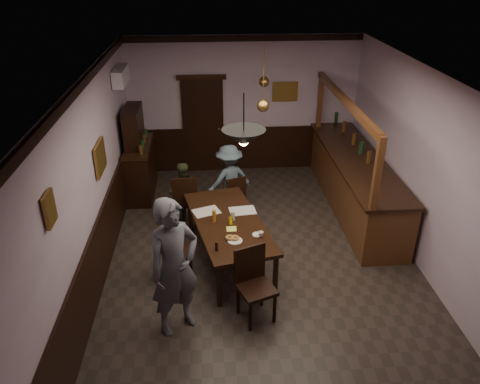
{
  "coord_description": "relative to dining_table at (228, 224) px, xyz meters",
  "views": [
    {
      "loc": [
        -0.8,
        -5.93,
        4.53
      ],
      "look_at": [
        -0.33,
        0.56,
        1.15
      ],
      "focal_mm": 35.0,
      "sensor_mm": 36.0,
      "label": 1
    }
  ],
  "objects": [
    {
      "name": "room",
      "position": [
        0.53,
        -0.36,
        0.81
      ],
      "size": [
        5.01,
        8.01,
        3.01
      ],
      "color": "#2D2621",
      "rests_on": "ground"
    },
    {
      "name": "dining_table",
      "position": [
        0.0,
        0.0,
        0.0
      ],
      "size": [
        1.46,
        2.37,
        0.75
      ],
      "rotation": [
        0.0,
        0.0,
        0.22
      ],
      "color": "black",
      "rests_on": "ground"
    },
    {
      "name": "chair_far_left",
      "position": [
        -0.73,
        1.14,
        -0.12
      ],
      "size": [
        0.49,
        0.49,
        1.03
      ],
      "rotation": [
        0.0,
        0.0,
        3.24
      ],
      "color": "black",
      "rests_on": "ground"
    },
    {
      "name": "chair_far_right",
      "position": [
        0.17,
        1.35,
        -0.2
      ],
      "size": [
        0.49,
        0.49,
        0.88
      ],
      "rotation": [
        0.0,
        0.0,
        3.51
      ],
      "color": "black",
      "rests_on": "ground"
    },
    {
      "name": "chair_near",
      "position": [
        0.27,
        -1.29,
        -0.11
      ],
      "size": [
        0.59,
        0.59,
        1.05
      ],
      "rotation": [
        0.0,
        0.0,
        0.38
      ],
      "color": "black",
      "rests_on": "ground"
    },
    {
      "name": "chair_side",
      "position": [
        -0.87,
        -0.39,
        -0.15
      ],
      "size": [
        0.48,
        0.48,
        0.98
      ],
      "rotation": [
        0.0,
        0.0,
        1.71
      ],
      "color": "black",
      "rests_on": "ground"
    },
    {
      "name": "person_standing",
      "position": [
        -0.75,
        -1.45,
        0.28
      ],
      "size": [
        0.84,
        0.78,
        1.93
      ],
      "primitive_type": "imported",
      "rotation": [
        0.0,
        0.0,
        0.61
      ],
      "color": "#585964",
      "rests_on": "ground"
    },
    {
      "name": "person_seated_left",
      "position": [
        -0.78,
        1.41,
        -0.12
      ],
      "size": [
        0.69,
        0.64,
        1.14
      ],
      "primitive_type": "imported",
      "rotation": [
        0.0,
        0.0,
        3.63
      ],
      "color": "#3B4228",
      "rests_on": "ground"
    },
    {
      "name": "person_seated_right",
      "position": [
        0.1,
        1.61,
        0.0
      ],
      "size": [
        1.02,
        0.83,
        1.37
      ],
      "primitive_type": "imported",
      "rotation": [
        0.0,
        0.0,
        3.56
      ],
      "color": "slate",
      "rests_on": "ground"
    },
    {
      "name": "newspaper_left",
      "position": [
        -0.34,
        0.31,
        0.07
      ],
      "size": [
        0.5,
        0.43,
        0.01
      ],
      "primitive_type": "cube",
      "rotation": [
        0.0,
        0.0,
        0.36
      ],
      "color": "silver",
      "rests_on": "dining_table"
    },
    {
      "name": "newspaper_right",
      "position": [
        0.25,
        0.3,
        0.07
      ],
      "size": [
        0.45,
        0.35,
        0.01
      ],
      "primitive_type": "cube",
      "rotation": [
        0.0,
        0.0,
        0.12
      ],
      "color": "silver",
      "rests_on": "dining_table"
    },
    {
      "name": "napkin",
      "position": [
        0.04,
        -0.24,
        0.07
      ],
      "size": [
        0.18,
        0.18,
        0.0
      ],
      "primitive_type": "cube",
      "rotation": [
        0.0,
        0.0,
        0.22
      ],
      "color": "#F1F059",
      "rests_on": "dining_table"
    },
    {
      "name": "saucer",
      "position": [
        0.41,
        -0.44,
        0.07
      ],
      "size": [
        0.15,
        0.15,
        0.01
      ],
      "primitive_type": "cylinder",
      "color": "white",
      "rests_on": "dining_table"
    },
    {
      "name": "coffee_cup",
      "position": [
        0.46,
        -0.49,
        0.11
      ],
      "size": [
        0.1,
        0.1,
        0.07
      ],
      "primitive_type": "imported",
      "rotation": [
        0.0,
        0.0,
        0.22
      ],
      "color": "white",
      "rests_on": "saucer"
    },
    {
      "name": "pastry_plate",
      "position": [
        0.07,
        -0.58,
        0.07
      ],
      "size": [
        0.22,
        0.22,
        0.01
      ],
      "primitive_type": "cylinder",
      "color": "white",
      "rests_on": "dining_table"
    },
    {
      "name": "pastry_ring_a",
      "position": [
        -0.0,
        -0.53,
        0.1
      ],
      "size": [
        0.13,
        0.13,
        0.04
      ],
      "primitive_type": "torus",
      "color": "#C68C47",
      "rests_on": "pastry_plate"
    },
    {
      "name": "pastry_ring_b",
      "position": [
        0.07,
        -0.55,
        0.1
      ],
      "size": [
        0.13,
        0.13,
        0.04
      ],
      "primitive_type": "torus",
      "color": "#C68C47",
      "rests_on": "pastry_plate"
    },
    {
      "name": "soda_can",
      "position": [
        0.03,
        -0.1,
        0.12
      ],
      "size": [
        0.07,
        0.07,
        0.12
      ],
      "primitive_type": "cylinder",
      "color": "yellow",
      "rests_on": "dining_table"
    },
    {
      "name": "beer_glass",
      "position": [
        -0.22,
        -0.0,
        0.16
      ],
      "size": [
        0.06,
        0.06,
        0.2
      ],
      "primitive_type": "cylinder",
      "color": "#BF721E",
      "rests_on": "dining_table"
    },
    {
      "name": "water_glass",
      "position": [
        0.08,
        0.03,
        0.14
      ],
      "size": [
        0.06,
        0.06,
        0.15
      ],
      "primitive_type": "cylinder",
      "color": "silver",
      "rests_on": "dining_table"
    },
    {
      "name": "pepper_mill",
      "position": [
        -0.2,
        -0.8,
        0.13
      ],
      "size": [
        0.04,
        0.04,
        0.14
      ],
      "primitive_type": "cylinder",
      "color": "black",
      "rests_on": "dining_table"
    },
    {
      "name": "sideboard",
      "position": [
        -1.68,
        2.53,
        0.05
      ],
      "size": [
        0.5,
        1.39,
        1.84
      ],
      "color": "black",
      "rests_on": "ground"
    },
    {
      "name": "bar_counter",
      "position": [
        2.52,
        1.61,
        -0.12
      ],
      "size": [
        0.93,
        3.98,
        2.24
      ],
      "color": "#532B16",
      "rests_on": "ground"
    },
    {
      "name": "door_back",
      "position": [
        -0.37,
        3.59,
        0.36
      ],
      "size": [
        0.9,
        0.06,
        2.1
      ],
      "primitive_type": "cube",
      "color": "black",
      "rests_on": "ground"
    },
    {
      "name": "ac_unit",
      "position": [
        -1.85,
        2.54,
        1.76
      ],
      "size": [
        0.2,
        0.85,
        0.3
      ],
      "color": "white",
      "rests_on": "ground"
    },
    {
      "name": "picture_left_small",
      "position": [
        -1.93,
        -1.96,
        1.46
      ],
      "size": [
        0.04,
        0.28,
        0.36
      ],
      "color": "olive",
      "rests_on": "ground"
    },
    {
      "name": "picture_left_large",
      "position": [
        -1.93,
        0.44,
        1.01
      ],
      "size": [
        0.04,
        0.62,
        0.48
      ],
      "color": "olive",
      "rests_on": "ground"
    },
    {
      "name": "picture_back",
      "position": [
        1.43,
        3.6,
        1.11
      ],
      "size": [
        0.55,
        0.04,
        0.42
      ],
      "color": "olive",
      "rests_on": "ground"
    },
    {
      "name": "pendant_iron",
      "position": [
        0.17,
        -0.78,
        1.74
      ],
      "size": [
        0.56,
        0.56,
        0.68
      ],
      "color": "black",
      "rests_on": "ground"
    },
    {
      "name": "pendant_brass_mid",
      "position": [
        0.63,
        0.97,
        1.61
      ],
      "size": [
        0.2,
        0.2,
        0.81
      ],
      "color": "#BF8C3F",
      "rests_on": "ground"
    },
    {
      "name": "pendant_brass_far",
      "position": [
        0.83,
        2.51,
        1.61
      ],
      "size": [
        0.2,
        0.2,
        0.81
      ],
      "color": "#BF8C3F",
      "rests_on": "ground"
    }
  ]
}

